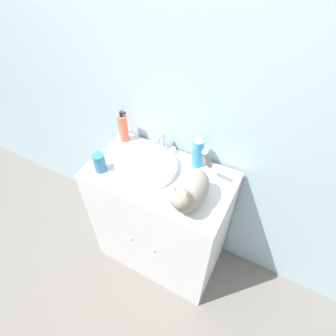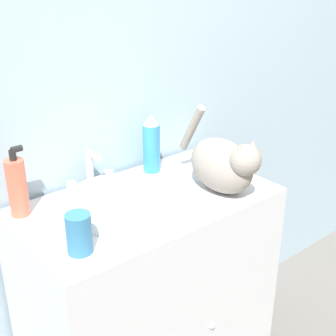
{
  "view_description": "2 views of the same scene",
  "coord_description": "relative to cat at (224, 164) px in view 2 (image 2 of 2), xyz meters",
  "views": [
    {
      "loc": [
        0.51,
        -0.62,
        1.89
      ],
      "look_at": [
        0.07,
        0.19,
        0.98
      ],
      "focal_mm": 28.0,
      "sensor_mm": 36.0,
      "label": 1
    },
    {
      "loc": [
        -0.76,
        -0.82,
        1.54
      ],
      "look_at": [
        0.06,
        0.2,
        0.97
      ],
      "focal_mm": 50.0,
      "sensor_mm": 36.0,
      "label": 2
    }
  ],
  "objects": [
    {
      "name": "faucet",
      "position": [
        -0.31,
        0.29,
        -0.04
      ],
      "size": [
        0.17,
        0.08,
        0.13
      ],
      "color": "silver",
      "rests_on": "vanity_cabinet"
    },
    {
      "name": "wall_back",
      "position": [
        -0.23,
        0.38,
        0.29
      ],
      "size": [
        6.0,
        0.05,
        2.5
      ],
      "color": "#9EB7C6",
      "rests_on": "ground_plane"
    },
    {
      "name": "spray_bottle",
      "position": [
        -0.08,
        0.27,
        0.01
      ],
      "size": [
        0.06,
        0.06,
        0.21
      ],
      "color": "#338CCC",
      "rests_on": "vanity_cabinet"
    },
    {
      "name": "sink_basin",
      "position": [
        -0.31,
        0.11,
        -0.08
      ],
      "size": [
        0.34,
        0.34,
        0.04
      ],
      "color": "white",
      "rests_on": "vanity_cabinet"
    },
    {
      "name": "cat",
      "position": [
        0.0,
        0.0,
        0.0
      ],
      "size": [
        0.16,
        0.37,
        0.26
      ],
      "rotation": [
        0.0,
        0.0,
        -1.64
      ],
      "color": "gray",
      "rests_on": "vanity_cabinet"
    },
    {
      "name": "cup",
      "position": [
        -0.53,
        -0.02,
        -0.04
      ],
      "size": [
        0.07,
        0.07,
        0.11
      ],
      "color": "teal",
      "rests_on": "vanity_cabinet"
    },
    {
      "name": "vanity_cabinet",
      "position": [
        -0.23,
        0.1,
        -0.53
      ],
      "size": [
        0.81,
        0.47,
        0.86
      ],
      "color": "silver",
      "rests_on": "ground_plane"
    },
    {
      "name": "soap_bottle",
      "position": [
        -0.57,
        0.26,
        -0.0
      ],
      "size": [
        0.06,
        0.06,
        0.21
      ],
      "color": "#EF6047",
      "rests_on": "vanity_cabinet"
    }
  ]
}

